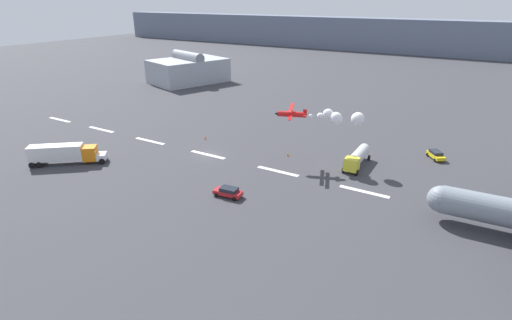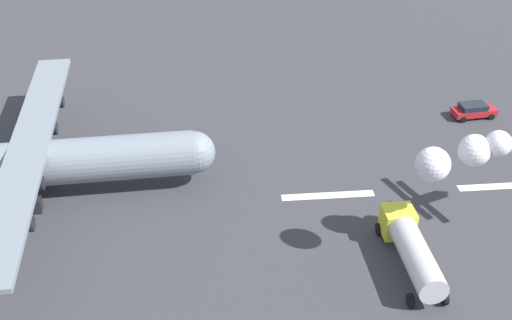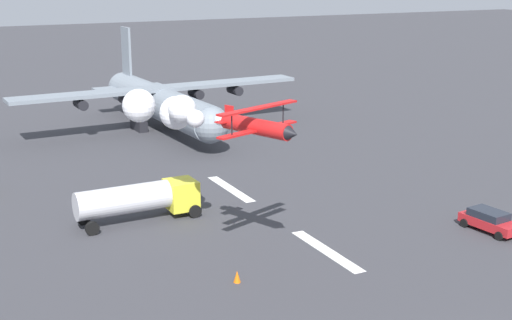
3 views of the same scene
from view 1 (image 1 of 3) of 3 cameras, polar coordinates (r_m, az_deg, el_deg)
name	(u,v)px [view 1 (image 1 of 3)]	position (r m, az deg, el deg)	size (l,w,h in m)	color
ground_plane	(208,155)	(78.96, -6.85, 0.76)	(440.00, 440.00, 0.00)	#38383D
runway_stripe_0	(60,120)	(112.45, -26.11, 5.17)	(8.00, 0.90, 0.01)	white
runway_stripe_1	(101,129)	(100.14, -21.12, 4.07)	(8.00, 0.90, 0.01)	white
runway_stripe_2	(150,141)	(88.83, -14.82, 2.63)	(8.00, 0.90, 0.01)	white
runway_stripe_3	(208,155)	(78.96, -6.85, 0.76)	(8.00, 0.90, 0.01)	white
runway_stripe_4	(278,171)	(71.13, 3.13, -1.60)	(8.00, 0.90, 0.01)	white
runway_stripe_5	(364,192)	(66.07, 15.10, -4.35)	(8.00, 0.90, 0.01)	white
mountain_ridge_distant	(408,36)	(239.33, 20.75, 16.13)	(396.00, 16.00, 17.51)	slate
stunt_biplane_red	(334,117)	(72.34, 10.97, 6.01)	(15.21, 8.30, 2.66)	red
semi_truck_orange	(65,153)	(81.32, -25.55, 0.89)	(11.97, 10.63, 3.70)	silver
fuel_tanker_truck	(357,157)	(74.74, 14.19, 0.38)	(2.94, 9.25, 2.90)	yellow
followme_car_yellow	(228,192)	(62.11, -3.97, -4.52)	(4.62, 2.40, 1.52)	#B21E23
airport_staff_sedan	(436,155)	(83.56, 24.20, 0.70)	(3.91, 4.47, 1.52)	yellow
hangar_building	(188,70)	(148.20, -9.58, 12.49)	(23.92, 29.19, 10.78)	#9EA3AD
traffic_cone_near	(205,137)	(87.61, -7.24, 3.20)	(0.44, 0.44, 0.75)	orange
traffic_cone_far	(288,154)	(77.90, 4.54, 0.84)	(0.44, 0.44, 0.75)	orange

